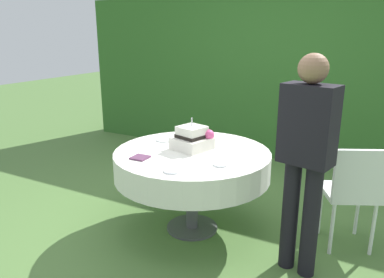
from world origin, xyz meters
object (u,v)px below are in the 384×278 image
napkin_stack (140,158)px  serving_plate_near (183,134)px  standing_person (306,152)px  garden_chair (353,188)px  serving_plate_far (172,171)px  cake_table (192,164)px  serving_plate_left (164,140)px  wedding_cake (193,139)px  serving_plate_right (220,165)px

napkin_stack → serving_plate_near: bearing=93.8°
standing_person → garden_chair: bearing=57.7°
serving_plate_far → cake_table: bearing=101.4°
serving_plate_left → napkin_stack: (0.10, -0.52, 0.00)m
serving_plate_near → garden_chair: size_ratio=0.13×
napkin_stack → garden_chair: 1.71m
wedding_cake → serving_plate_near: wedding_cake is taller
serving_plate_far → napkin_stack: bearing=161.0°
wedding_cake → napkin_stack: wedding_cake is taller
wedding_cake → standing_person: (1.00, -0.23, 0.10)m
wedding_cake → napkin_stack: bearing=-121.5°
serving_plate_far → serving_plate_right: bearing=48.4°
serving_plate_right → serving_plate_far: bearing=-131.6°
serving_plate_left → cake_table: bearing=-22.4°
garden_chair → serving_plate_near: bearing=175.5°
serving_plate_near → napkin_stack: size_ratio=0.86×
serving_plate_near → wedding_cake: bearing=-50.2°
wedding_cake → serving_plate_near: (-0.31, 0.38, -0.09)m
serving_plate_left → garden_chair: garden_chair is taller
serving_plate_far → serving_plate_right: (0.26, 0.29, 0.00)m
serving_plate_far → napkin_stack: size_ratio=1.01×
serving_plate_left → napkin_stack: 0.53m
garden_chair → serving_plate_far: bearing=-145.8°
cake_table → standing_person: 1.04m
wedding_cake → garden_chair: (1.30, 0.25, -0.29)m
wedding_cake → serving_plate_left: wedding_cake is taller
serving_plate_far → serving_plate_right: 0.39m
serving_plate_near → serving_plate_right: (0.69, -0.64, 0.00)m
cake_table → serving_plate_far: bearing=-78.6°
serving_plate_left → serving_plate_right: size_ratio=1.31×
wedding_cake → serving_plate_left: 0.38m
standing_person → serving_plate_right: bearing=-176.4°
cake_table → serving_plate_right: (0.36, -0.21, 0.12)m
serving_plate_far → standing_person: size_ratio=0.08×
serving_plate_far → serving_plate_left: size_ratio=0.89×
serving_plate_near → serving_plate_far: 1.03m
serving_plate_right → garden_chair: size_ratio=0.13×
wedding_cake → serving_plate_far: size_ratio=2.68×
wedding_cake → serving_plate_far: 0.58m
wedding_cake → napkin_stack: (-0.26, -0.42, -0.09)m
serving_plate_left → garden_chair: 1.68m
serving_plate_far → serving_plate_left: 0.81m
serving_plate_left → serving_plate_right: same height
wedding_cake → serving_plate_near: size_ratio=3.14×
wedding_cake → serving_plate_left: (-0.36, 0.10, -0.09)m
standing_person → serving_plate_left: bearing=166.6°
wedding_cake → garden_chair: 1.36m
cake_table → serving_plate_right: 0.43m
wedding_cake → garden_chair: wedding_cake is taller
serving_plate_near → napkin_stack: bearing=-86.2°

